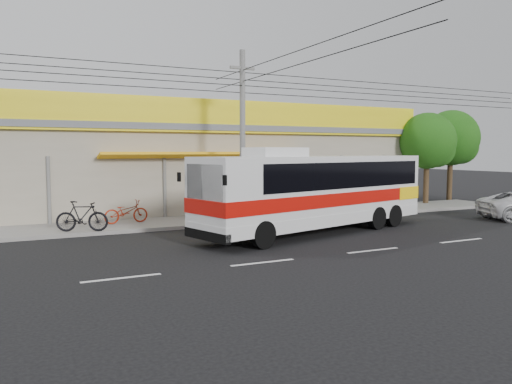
# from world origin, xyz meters

# --- Properties ---
(ground) EXTENTS (120.00, 120.00, 0.00)m
(ground) POSITION_xyz_m (0.00, 0.00, 0.00)
(ground) COLOR black
(ground) RESTS_ON ground
(sidewalk) EXTENTS (30.00, 3.20, 0.15)m
(sidewalk) POSITION_xyz_m (0.00, 6.00, 0.07)
(sidewalk) COLOR slate
(sidewalk) RESTS_ON ground
(lane_markings) EXTENTS (50.00, 0.12, 0.01)m
(lane_markings) POSITION_xyz_m (0.00, -2.50, 0.00)
(lane_markings) COLOR silver
(lane_markings) RESTS_ON ground
(storefront_building) EXTENTS (22.60, 9.20, 5.70)m
(storefront_building) POSITION_xyz_m (-0.01, 11.54, 2.30)
(storefront_building) COLOR gray
(storefront_building) RESTS_ON ground
(coach_bus) EXTENTS (11.06, 5.00, 3.34)m
(coach_bus) POSITION_xyz_m (0.49, 1.32, 1.79)
(coach_bus) COLOR silver
(coach_bus) RESTS_ON ground
(motorbike_red) EXTENTS (1.91, 0.81, 0.98)m
(motorbike_red) POSITION_xyz_m (-6.07, 6.23, 0.64)
(motorbike_red) COLOR maroon
(motorbike_red) RESTS_ON sidewalk
(motorbike_dark) EXTENTS (2.02, 1.25, 1.18)m
(motorbike_dark) POSITION_xyz_m (-8.04, 4.70, 0.74)
(motorbike_dark) COLOR black
(motorbike_dark) RESTS_ON sidewalk
(utility_pole) EXTENTS (34.00, 14.00, 7.44)m
(utility_pole) POSITION_xyz_m (-1.52, 4.26, 6.14)
(utility_pole) COLOR #5F5F5C
(utility_pole) RESTS_ON ground
(tree_near) EXTENTS (3.30, 3.30, 5.48)m
(tree_near) POSITION_xyz_m (11.76, 6.82, 3.71)
(tree_near) COLOR #342515
(tree_near) RESTS_ON ground
(tree_far) EXTENTS (3.50, 3.50, 5.81)m
(tree_far) POSITION_xyz_m (14.78, 7.82, 3.93)
(tree_far) COLOR #342515
(tree_far) RESTS_ON ground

